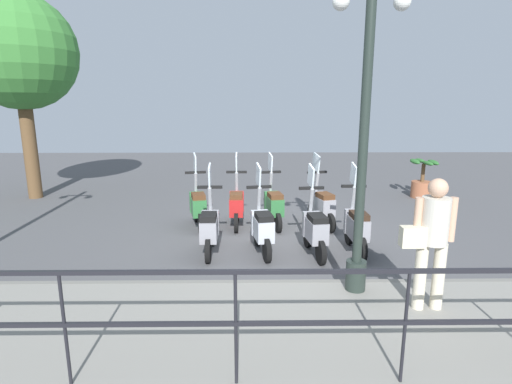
{
  "coord_description": "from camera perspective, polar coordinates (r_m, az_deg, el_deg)",
  "views": [
    {
      "loc": [
        -7.28,
        0.59,
        2.56
      ],
      "look_at": [
        0.2,
        0.5,
        0.9
      ],
      "focal_mm": 28.0,
      "sensor_mm": 36.0,
      "label": 1
    }
  ],
  "objects": [
    {
      "name": "tree_large",
      "position": [
        12.5,
        -30.82,
        16.68
      ],
      "size": [
        2.95,
        2.95,
        5.34
      ],
      "color": "brown",
      "rests_on": "ground_plane"
    },
    {
      "name": "scooter_near_2",
      "position": [
        6.9,
        0.88,
        -5.01
      ],
      "size": [
        1.23,
        0.47,
        1.54
      ],
      "rotation": [
        0.0,
        0.0,
        0.18
      ],
      "color": "black",
      "rests_on": "ground_plane"
    },
    {
      "name": "scooter_far_1",
      "position": [
        8.41,
        2.52,
        -1.8
      ],
      "size": [
        1.22,
        0.47,
        1.54
      ],
      "rotation": [
        0.0,
        0.0,
        0.18
      ],
      "color": "black",
      "rests_on": "ground_plane"
    },
    {
      "name": "pedestrian_with_bag",
      "position": [
        5.07,
        23.82,
        -5.59
      ],
      "size": [
        0.32,
        0.65,
        1.59
      ],
      "rotation": [
        0.0,
        0.0,
        0.0
      ],
      "color": "beige",
      "rests_on": "promenade_walkway"
    },
    {
      "name": "lamp_post_near",
      "position": [
        5.11,
        14.99,
        5.07
      ],
      "size": [
        0.26,
        0.9,
        4.05
      ],
      "color": "#232D28",
      "rests_on": "promenade_walkway"
    },
    {
      "name": "scooter_far_0",
      "position": [
        8.49,
        9.35,
        -1.82
      ],
      "size": [
        1.21,
        0.53,
        1.54
      ],
      "rotation": [
        0.0,
        0.0,
        0.27
      ],
      "color": "black",
      "rests_on": "ground_plane"
    },
    {
      "name": "scooter_near_0",
      "position": [
        7.18,
        14.11,
        -4.69
      ],
      "size": [
        1.23,
        0.44,
        1.54
      ],
      "rotation": [
        0.0,
        0.0,
        0.02
      ],
      "color": "black",
      "rests_on": "ground_plane"
    },
    {
      "name": "scooter_near_1",
      "position": [
        6.89,
        8.38,
        -5.18
      ],
      "size": [
        1.23,
        0.44,
        1.54
      ],
      "rotation": [
        0.0,
        0.0,
        0.12
      ],
      "color": "black",
      "rests_on": "ground_plane"
    },
    {
      "name": "fence_railing",
      "position": [
        3.55,
        9.34,
        -15.56
      ],
      "size": [
        0.04,
        16.03,
        1.07
      ],
      "color": "black",
      "rests_on": "promenade_walkway"
    },
    {
      "name": "ground_plane",
      "position": [
        7.74,
        3.75,
        -6.83
      ],
      "size": [
        28.0,
        28.0,
        0.0
      ],
      "primitive_type": "plane",
      "color": "#4C4C4F"
    },
    {
      "name": "promenade_walkway",
      "position": [
        4.85,
        6.75,
        -18.4
      ],
      "size": [
        2.2,
        20.0,
        0.15
      ],
      "color": "gray",
      "rests_on": "ground_plane"
    },
    {
      "name": "potted_palm",
      "position": [
        11.96,
        22.65,
        1.36
      ],
      "size": [
        1.06,
        0.66,
        1.05
      ],
      "color": "#9E5B3D",
      "rests_on": "ground_plane"
    },
    {
      "name": "scooter_far_3",
      "position": [
        8.44,
        -8.3,
        -1.86
      ],
      "size": [
        1.21,
        0.51,
        1.54
      ],
      "rotation": [
        0.0,
        0.0,
        0.24
      ],
      "color": "black",
      "rests_on": "ground_plane"
    },
    {
      "name": "scooter_near_3",
      "position": [
        6.93,
        -6.66,
        -5.02
      ],
      "size": [
        1.23,
        0.44,
        1.54
      ],
      "rotation": [
        0.0,
        0.0,
        0.02
      ],
      "color": "black",
      "rests_on": "ground_plane"
    },
    {
      "name": "scooter_far_2",
      "position": [
        8.41,
        -2.8,
        -1.8
      ],
      "size": [
        1.23,
        0.44,
        1.54
      ],
      "rotation": [
        0.0,
        0.0,
        0.01
      ],
      "color": "black",
      "rests_on": "ground_plane"
    }
  ]
}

